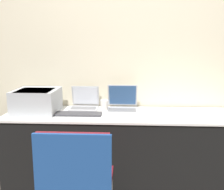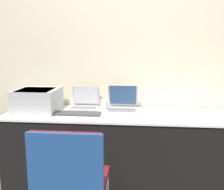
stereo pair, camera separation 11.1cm
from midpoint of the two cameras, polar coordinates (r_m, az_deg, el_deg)
wall_back at (r=2.85m, az=4.45°, el=8.65°), size 8.00×0.05×2.60m
table at (r=2.70m, az=3.99°, el=-11.75°), size 2.37×0.62×0.74m
printer at (r=2.74m, az=-14.82°, el=-0.90°), size 0.42×0.43×0.23m
laptop_left at (r=2.80m, az=-4.82°, el=-1.84°), size 0.29×0.28×0.23m
laptop_right at (r=2.71m, az=3.44°, el=-2.16°), size 0.32×0.35×0.25m
external_keyboard at (r=2.56m, az=-6.22°, el=-4.04°), size 0.45×0.14×0.02m
coffee_cup at (r=2.66m, az=-0.55°, el=-2.31°), size 0.08×0.08×0.12m
chair at (r=1.87m, az=-7.36°, el=-16.77°), size 0.49×0.47×0.87m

